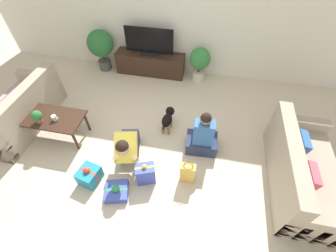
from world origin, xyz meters
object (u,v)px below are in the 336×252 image
Objects in this scene: tabletop_plant at (37,116)px; gift_box_c at (145,173)px; potted_plant_back_left at (101,45)px; coffee_table at (52,119)px; dog at (168,118)px; sofa_left at (20,112)px; gift_bag_a at (188,173)px; sofa_right at (301,171)px; gift_box_a at (89,175)px; gift_box_b at (117,191)px; tv_console at (150,64)px; potted_plant_back_right at (200,61)px; mug at (54,118)px; person_sitting at (202,137)px; tv at (149,43)px; person_kneeling at (127,146)px.

gift_box_c is at bearing -12.97° from tabletop_plant.
potted_plant_back_left is 3.32m from gift_box_c.
dog is (1.91, 0.58, -0.16)m from coffee_table.
sofa_left is at bearing 14.07° from dog.
sofa_left reaches higher than dog.
gift_box_c is at bearing -167.98° from gift_bag_a.
sofa_right reaches higher than dog.
gift_box_a is at bearing -29.92° from tabletop_plant.
tv_console is at bearing 95.09° from gift_box_b.
tabletop_plant is (-1.54, 0.75, 0.52)m from gift_box_b.
potted_plant_back_right is at bearing 36.85° from sofa_right.
mug is at bearing 170.31° from gift_bag_a.
sofa_left is 0.81m from coffee_table.
person_sitting is at bearing 76.97° from gift_bag_a.
potted_plant_back_right is 3.12m from mug.
mug is at bearing -114.46° from tv_console.
tv is 2.52m from mug.
person_kneeling is 0.69m from gift_box_b.
person_kneeling is 2.04× the size of gift_bag_a.
potted_plant_back_left is 2.36× the size of gift_box_b.
potted_plant_back_left is at bearing 180.00° from potted_plant_back_right.
person_sitting is 2.72m from tabletop_plant.
tv_console is 2.51m from person_kneeling.
tv_console is 4.02× the size of gift_bag_a.
gift_box_a is at bearing 26.65° from person_sitting.
potted_plant_back_right is at bearing -2.51° from tv_console.
sofa_left is at bearing 86.59° from sofa_right.
dog is 1.92m from mug.
dog is (-0.66, 0.37, -0.06)m from person_sitting.
potted_plant_back_left is 1.09× the size of person_sitting.
potted_plant_back_left is at bearing -35.42° from dog.
sofa_right is at bearing -10.43° from person_kneeling.
gift_box_c reaches higher than gift_bag_a.
gift_box_b is 1.00× the size of gift_box_c.
coffee_table is 1.14× the size of potted_plant_back_left.
person_kneeling reaches higher than gift_box_a.
gift_box_c is at bearing -100.17° from potted_plant_back_right.
dog is 1.15m from gift_box_c.
sofa_right is at bearing -2.01° from coffee_table.
person_kneeling is at bearing -4.47° from tabletop_plant.
gift_box_c is (2.58, -0.71, -0.11)m from sofa_left.
tv is 1.90m from dog.
gift_bag_a is at bearing -87.18° from potted_plant_back_right.
tv_console is at bearing 177.49° from potted_plant_back_right.
coffee_table is (0.78, -0.15, 0.12)m from sofa_left.
dog is at bearing 53.95° from gift_box_a.
potted_plant_back_right reaches higher than mug.
gift_box_a is (-0.20, -2.98, -0.12)m from tv_console.
dog is (-2.13, 0.72, -0.04)m from sofa_right.
gift_bag_a is at bearing -64.65° from tv_console.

